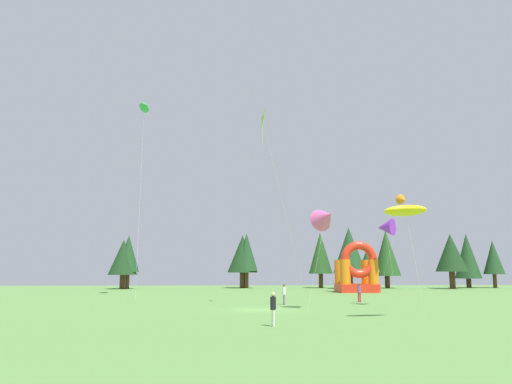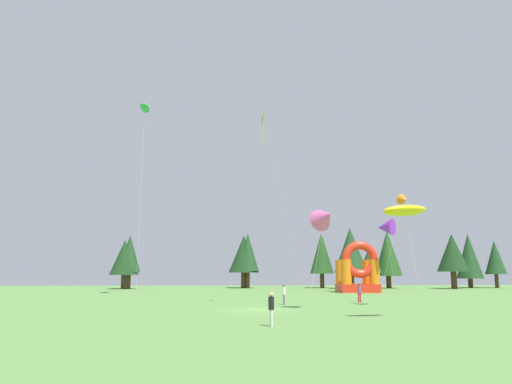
{
  "view_description": "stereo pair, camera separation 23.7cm",
  "coord_description": "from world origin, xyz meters",
  "px_view_note": "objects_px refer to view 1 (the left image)",
  "views": [
    {
      "loc": [
        -2.16,
        -37.83,
        2.89
      ],
      "look_at": [
        0.0,
        7.32,
        9.92
      ],
      "focal_mm": 35.33,
      "sensor_mm": 36.0,
      "label": 1
    },
    {
      "loc": [
        -1.92,
        -37.84,
        2.89
      ],
      "look_at": [
        0.0,
        7.32,
        9.92
      ],
      "focal_mm": 35.33,
      "sensor_mm": 36.0,
      "label": 2
    }
  ],
  "objects_px": {
    "kite_purple_delta": "(385,227)",
    "person_far_side": "(284,292)",
    "kite_yellow_parafoil": "(406,211)",
    "person_left_edge": "(273,306)",
    "kite_orange_delta": "(403,200)",
    "person_near_camera": "(359,291)",
    "kite_green_parafoil": "(144,108)",
    "kite_lime_diamond": "(262,119)",
    "kite_pink_delta": "(326,217)",
    "inflatable_blue_arch": "(357,274)"
  },
  "relations": [
    {
      "from": "kite_purple_delta",
      "to": "person_far_side",
      "type": "xyz_separation_m",
      "value": [
        -8.28,
        2.13,
        -5.37
      ]
    },
    {
      "from": "kite_yellow_parafoil",
      "to": "kite_purple_delta",
      "type": "bearing_deg",
      "value": 78.87
    },
    {
      "from": "kite_purple_delta",
      "to": "person_left_edge",
      "type": "bearing_deg",
      "value": -126.3
    },
    {
      "from": "kite_yellow_parafoil",
      "to": "person_far_side",
      "type": "xyz_separation_m",
      "value": [
        -6.04,
        13.51,
        -5.43
      ]
    },
    {
      "from": "kite_orange_delta",
      "to": "person_near_camera",
      "type": "bearing_deg",
      "value": -123.07
    },
    {
      "from": "kite_green_parafoil",
      "to": "person_far_side",
      "type": "relative_size",
      "value": 12.87
    },
    {
      "from": "kite_yellow_parafoil",
      "to": "kite_lime_diamond",
      "type": "distance_m",
      "value": 17.39
    },
    {
      "from": "kite_purple_delta",
      "to": "kite_yellow_parafoil",
      "type": "distance_m",
      "value": 11.6
    },
    {
      "from": "kite_pink_delta",
      "to": "person_far_side",
      "type": "xyz_separation_m",
      "value": [
        -2.5,
        6.33,
        -5.76
      ]
    },
    {
      "from": "kite_purple_delta",
      "to": "person_far_side",
      "type": "distance_m",
      "value": 10.09
    },
    {
      "from": "person_near_camera",
      "to": "kite_pink_delta",
      "type": "bearing_deg",
      "value": -126.04
    },
    {
      "from": "kite_orange_delta",
      "to": "inflatable_blue_arch",
      "type": "height_order",
      "value": "kite_orange_delta"
    },
    {
      "from": "kite_yellow_parafoil",
      "to": "kite_lime_diamond",
      "type": "height_order",
      "value": "kite_lime_diamond"
    },
    {
      "from": "kite_orange_delta",
      "to": "kite_yellow_parafoil",
      "type": "bearing_deg",
      "value": -108.94
    },
    {
      "from": "kite_yellow_parafoil",
      "to": "kite_orange_delta",
      "type": "relative_size",
      "value": 0.57
    },
    {
      "from": "kite_purple_delta",
      "to": "kite_green_parafoil",
      "type": "bearing_deg",
      "value": 145.39
    },
    {
      "from": "kite_lime_diamond",
      "to": "person_left_edge",
      "type": "height_order",
      "value": "kite_lime_diamond"
    },
    {
      "from": "kite_purple_delta",
      "to": "kite_lime_diamond",
      "type": "bearing_deg",
      "value": 174.93
    },
    {
      "from": "kite_orange_delta",
      "to": "kite_pink_delta",
      "type": "bearing_deg",
      "value": -120.74
    },
    {
      "from": "person_left_edge",
      "to": "kite_purple_delta",
      "type": "bearing_deg",
      "value": 130.82
    },
    {
      "from": "kite_purple_delta",
      "to": "kite_lime_diamond",
      "type": "height_order",
      "value": "kite_lime_diamond"
    },
    {
      "from": "kite_yellow_parafoil",
      "to": "kite_lime_diamond",
      "type": "bearing_deg",
      "value": 123.03
    },
    {
      "from": "kite_orange_delta",
      "to": "person_near_camera",
      "type": "height_order",
      "value": "kite_orange_delta"
    },
    {
      "from": "kite_pink_delta",
      "to": "kite_lime_diamond",
      "type": "xyz_separation_m",
      "value": [
        -4.45,
        5.11,
        9.04
      ]
    },
    {
      "from": "kite_pink_delta",
      "to": "kite_purple_delta",
      "type": "xyz_separation_m",
      "value": [
        5.78,
        4.2,
        -0.39
      ]
    },
    {
      "from": "kite_lime_diamond",
      "to": "kite_orange_delta",
      "type": "bearing_deg",
      "value": 45.19
    },
    {
      "from": "kite_green_parafoil",
      "to": "person_near_camera",
      "type": "distance_m",
      "value": 32.01
    },
    {
      "from": "person_left_edge",
      "to": "person_near_camera",
      "type": "xyz_separation_m",
      "value": [
        9.46,
        19.44,
        -0.01
      ]
    },
    {
      "from": "person_far_side",
      "to": "inflatable_blue_arch",
      "type": "height_order",
      "value": "inflatable_blue_arch"
    },
    {
      "from": "kite_orange_delta",
      "to": "inflatable_blue_arch",
      "type": "xyz_separation_m",
      "value": [
        -4.56,
        5.79,
        -9.05
      ]
    },
    {
      "from": "person_left_edge",
      "to": "kite_green_parafoil",
      "type": "bearing_deg",
      "value": -170.41
    },
    {
      "from": "kite_orange_delta",
      "to": "person_left_edge",
      "type": "height_order",
      "value": "kite_orange_delta"
    },
    {
      "from": "person_far_side",
      "to": "kite_green_parafoil",
      "type": "bearing_deg",
      "value": 46.31
    },
    {
      "from": "kite_yellow_parafoil",
      "to": "kite_pink_delta",
      "type": "bearing_deg",
      "value": 116.26
    },
    {
      "from": "kite_lime_diamond",
      "to": "person_far_side",
      "type": "xyz_separation_m",
      "value": [
        1.95,
        1.23,
        -14.79
      ]
    },
    {
      "from": "kite_yellow_parafoil",
      "to": "person_far_side",
      "type": "relative_size",
      "value": 4.04
    },
    {
      "from": "kite_pink_delta",
      "to": "kite_purple_delta",
      "type": "relative_size",
      "value": 1.1
    },
    {
      "from": "kite_yellow_parafoil",
      "to": "kite_orange_delta",
      "type": "distance_m",
      "value": 33.22
    },
    {
      "from": "kite_pink_delta",
      "to": "person_left_edge",
      "type": "xyz_separation_m",
      "value": [
        -4.77,
        -10.16,
        -5.74
      ]
    },
    {
      "from": "kite_pink_delta",
      "to": "person_near_camera",
      "type": "xyz_separation_m",
      "value": [
        4.69,
        9.28,
        -5.75
      ]
    },
    {
      "from": "kite_pink_delta",
      "to": "kite_yellow_parafoil",
      "type": "relative_size",
      "value": 1.12
    },
    {
      "from": "person_near_camera",
      "to": "person_left_edge",
      "type": "bearing_deg",
      "value": -125.15
    },
    {
      "from": "kite_pink_delta",
      "to": "kite_orange_delta",
      "type": "distance_m",
      "value": 28.18
    },
    {
      "from": "kite_green_parafoil",
      "to": "person_left_edge",
      "type": "distance_m",
      "value": 38.7
    },
    {
      "from": "kite_yellow_parafoil",
      "to": "kite_orange_delta",
      "type": "bearing_deg",
      "value": 71.06
    },
    {
      "from": "person_far_side",
      "to": "kite_lime_diamond",
      "type": "bearing_deg",
      "value": 121.43
    },
    {
      "from": "kite_lime_diamond",
      "to": "person_far_side",
      "type": "relative_size",
      "value": 9.59
    },
    {
      "from": "kite_purple_delta",
      "to": "kite_lime_diamond",
      "type": "relative_size",
      "value": 0.43
    },
    {
      "from": "kite_yellow_parafoil",
      "to": "person_left_edge",
      "type": "bearing_deg",
      "value": -160.26
    },
    {
      "from": "person_far_side",
      "to": "kite_yellow_parafoil",
      "type": "bearing_deg",
      "value": -156.63
    }
  ]
}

